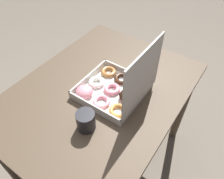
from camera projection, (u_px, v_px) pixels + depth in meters
name	position (u px, v px, depth m)	size (l,w,h in m)	color
ground_plane	(103.00, 156.00, 1.71)	(8.00, 8.00, 0.00)	#6B6054
dining_table	(100.00, 103.00, 1.25)	(1.09, 0.82, 0.75)	#4C3D2D
donut_box	(117.00, 88.00, 1.11)	(0.32, 0.33, 0.34)	white
coffee_mug	(86.00, 121.00, 0.97)	(0.09, 0.09, 0.10)	#232328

